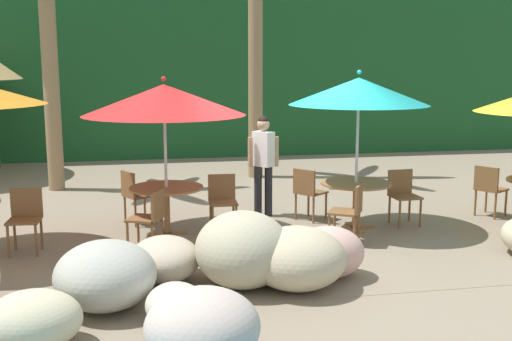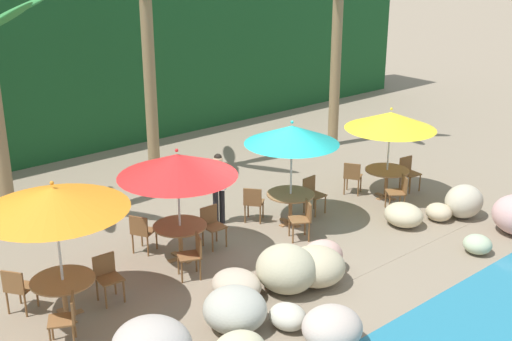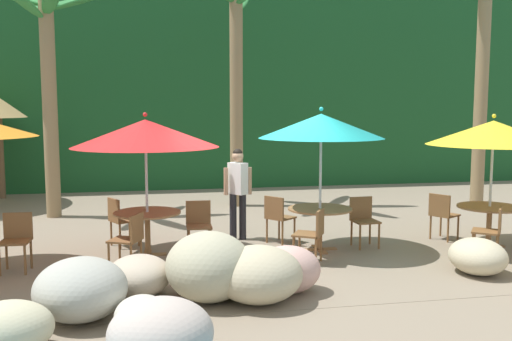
{
  "view_description": "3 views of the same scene",
  "coord_description": "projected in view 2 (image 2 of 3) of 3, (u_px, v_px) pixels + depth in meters",
  "views": [
    {
      "loc": [
        -2.18,
        -8.8,
        2.57
      ],
      "look_at": [
        -0.49,
        0.05,
        0.99
      ],
      "focal_mm": 43.34,
      "sensor_mm": 36.0,
      "label": 1
    },
    {
      "loc": [
        -8.55,
        -9.92,
        6.27
      ],
      "look_at": [
        0.43,
        0.55,
        1.34
      ],
      "focal_mm": 46.15,
      "sensor_mm": 36.0,
      "label": 2
    },
    {
      "loc": [
        -1.79,
        -9.0,
        2.46
      ],
      "look_at": [
        0.07,
        0.56,
        1.36
      ],
      "focal_mm": 39.59,
      "sensor_mm": 36.0,
      "label": 3
    }
  ],
  "objects": [
    {
      "name": "ground_plane",
      "position": [
        258.0,
        238.0,
        14.44
      ],
      "size": [
        120.0,
        120.0,
        0.0
      ],
      "primitive_type": "plane",
      "color": "gray"
    },
    {
      "name": "terrace_deck",
      "position": [
        258.0,
        238.0,
        14.44
      ],
      "size": [
        18.0,
        5.2,
        0.01
      ],
      "color": "gray",
      "rests_on": "ground"
    },
    {
      "name": "foliage_backdrop",
      "position": [
        63.0,
        51.0,
        19.86
      ],
      "size": [
        28.0,
        2.4,
        6.0
      ],
      "color": "#194C23",
      "rests_on": "ground"
    },
    {
      "name": "rock_seawall",
      "position": [
        319.0,
        275.0,
        12.14
      ],
      "size": [
        12.3,
        3.14,
        0.88
      ],
      "color": "#BDB39C",
      "rests_on": "ground"
    },
    {
      "name": "umbrella_orange",
      "position": [
        54.0,
        199.0,
        10.72
      ],
      "size": [
        2.47,
        2.47,
        2.54
      ],
      "color": "silver",
      "rests_on": "ground"
    },
    {
      "name": "dining_table_orange",
      "position": [
        63.0,
        286.0,
        11.26
      ],
      "size": [
        1.1,
        1.1,
        0.74
      ],
      "color": "olive",
      "rests_on": "ground"
    },
    {
      "name": "chair_orange_seaward",
      "position": [
        107.0,
        274.0,
        11.85
      ],
      "size": [
        0.44,
        0.45,
        0.87
      ],
      "color": "brown",
      "rests_on": "ground"
    },
    {
      "name": "chair_orange_inland",
      "position": [
        18.0,
        287.0,
        11.42
      ],
      "size": [
        0.59,
        0.59,
        0.87
      ],
      "color": "brown",
      "rests_on": "ground"
    },
    {
      "name": "chair_orange_left",
      "position": [
        67.0,
        317.0,
        10.53
      ],
      "size": [
        0.58,
        0.57,
        0.87
      ],
      "color": "brown",
      "rests_on": "ground"
    },
    {
      "name": "umbrella_red",
      "position": [
        177.0,
        165.0,
        12.88
      ],
      "size": [
        2.39,
        2.39,
        2.37
      ],
      "color": "silver",
      "rests_on": "ground"
    },
    {
      "name": "dining_table_red",
      "position": [
        180.0,
        231.0,
        13.36
      ],
      "size": [
        1.1,
        1.1,
        0.74
      ],
      "color": "olive",
      "rests_on": "ground"
    },
    {
      "name": "chair_red_seaward",
      "position": [
        212.0,
        223.0,
        13.96
      ],
      "size": [
        0.43,
        0.44,
        0.87
      ],
      "color": "brown",
      "rests_on": "ground"
    },
    {
      "name": "chair_red_inland",
      "position": [
        142.0,
        231.0,
        13.61
      ],
      "size": [
        0.57,
        0.57,
        0.87
      ],
      "color": "brown",
      "rests_on": "ground"
    },
    {
      "name": "chair_red_left",
      "position": [
        193.0,
        253.0,
        12.65
      ],
      "size": [
        0.56,
        0.56,
        0.87
      ],
      "color": "brown",
      "rests_on": "ground"
    },
    {
      "name": "umbrella_teal",
      "position": [
        292.0,
        135.0,
        14.48
      ],
      "size": [
        2.13,
        2.13,
        2.46
      ],
      "color": "silver",
      "rests_on": "ground"
    },
    {
      "name": "dining_table_teal",
      "position": [
        291.0,
        199.0,
        15.0
      ],
      "size": [
        1.1,
        1.1,
        0.74
      ],
      "color": "olive",
      "rests_on": "ground"
    },
    {
      "name": "chair_teal_seaward",
      "position": [
        312.0,
        192.0,
        15.65
      ],
      "size": [
        0.44,
        0.45,
        0.87
      ],
      "color": "brown",
      "rests_on": "ground"
    },
    {
      "name": "chair_teal_inland",
      "position": [
        253.0,
        202.0,
        15.1
      ],
      "size": [
        0.6,
        0.59,
        0.87
      ],
      "color": "brown",
      "rests_on": "ground"
    },
    {
      "name": "chair_teal_left",
      "position": [
        303.0,
        217.0,
        14.26
      ],
      "size": [
        0.58,
        0.58,
        0.87
      ],
      "color": "brown",
      "rests_on": "ground"
    },
    {
      "name": "umbrella_yellow",
      "position": [
        391.0,
        120.0,
        16.05
      ],
      "size": [
        2.25,
        2.25,
        2.34
      ],
      "color": "silver",
      "rests_on": "ground"
    },
    {
      "name": "dining_table_yellow",
      "position": [
        387.0,
        174.0,
        16.53
      ],
      "size": [
        1.1,
        1.1,
        0.74
      ],
      "color": "olive",
      "rests_on": "ground"
    },
    {
      "name": "chair_yellow_seaward",
      "position": [
        408.0,
        171.0,
        17.07
      ],
      "size": [
        0.47,
        0.48,
        0.87
      ],
      "color": "brown",
      "rests_on": "ground"
    },
    {
      "name": "chair_yellow_inland",
      "position": [
        352.0,
        176.0,
        16.74
      ],
      "size": [
        0.58,
        0.58,
        0.87
      ],
      "color": "brown",
      "rests_on": "ground"
    },
    {
      "name": "chair_yellow_left",
      "position": [
        399.0,
        190.0,
        15.77
      ],
      "size": [
        0.59,
        0.59,
        0.87
      ],
      "color": "brown",
      "rests_on": "ground"
    },
    {
      "name": "palm_tree_second",
      "position": [
        148.0,
        39.0,
        16.83
      ],
      "size": [
        3.38,
        3.47,
        5.68
      ],
      "color": "olive",
      "rests_on": "ground"
    },
    {
      "name": "palm_tree_third",
      "position": [
        337.0,
        16.0,
        19.59
      ],
      "size": [
        2.93,
        2.74,
        6.08
      ],
      "color": "olive",
      "rests_on": "ground"
    },
    {
      "name": "waiter_in_white",
      "position": [
        218.0,
        184.0,
        14.86
      ],
      "size": [
        0.52,
        0.39,
        1.7
      ],
      "color": "#232328",
      "rests_on": "ground"
    }
  ]
}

